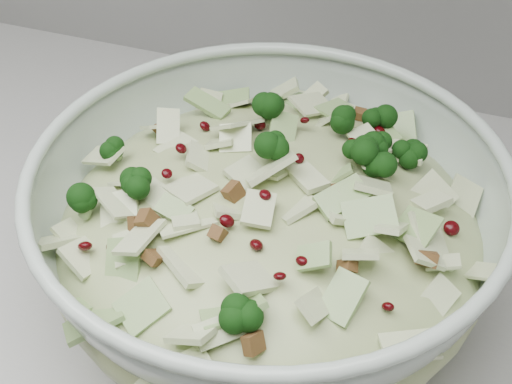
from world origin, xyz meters
TOP-DOWN VIEW (x-y plane):
  - mixing_bowl at (-0.63, 1.61)m, footprint 0.43×0.43m
  - salad at (-0.63, 1.61)m, footprint 0.43×0.43m

SIDE VIEW (x-z plane):
  - mixing_bowl at x=-0.63m, z-range 0.90..1.06m
  - salad at x=-0.63m, z-range 0.93..1.08m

